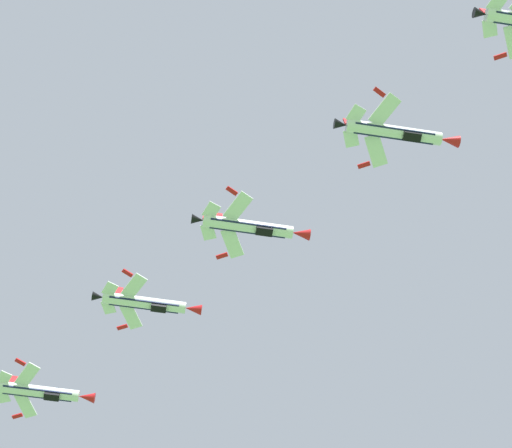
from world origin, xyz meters
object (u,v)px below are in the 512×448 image
(fighter_jet_right_wing, at_px, (250,227))
(fighter_jet_right_outer, at_px, (40,392))
(fighter_jet_left_wing, at_px, (396,133))
(fighter_jet_left_outer, at_px, (146,303))

(fighter_jet_right_wing, xyz_separation_m, fighter_jet_right_outer, (-25.49, 32.76, -0.20))
(fighter_jet_right_outer, bearing_deg, fighter_jet_left_wing, 41.52)
(fighter_jet_right_wing, bearing_deg, fighter_jet_left_wing, 44.57)
(fighter_jet_right_outer, bearing_deg, fighter_jet_left_outer, 42.33)
(fighter_jet_right_wing, height_order, fighter_jet_right_outer, fighter_jet_right_wing)
(fighter_jet_right_wing, xyz_separation_m, fighter_jet_left_outer, (-12.15, 17.07, 3.86))
(fighter_jet_right_wing, bearing_deg, fighter_jet_left_outer, -142.58)
(fighter_jet_left_outer, distance_m, fighter_jet_right_outer, 21.00)
(fighter_jet_left_outer, bearing_deg, fighter_jet_left_wing, 41.14)
(fighter_jet_left_wing, height_order, fighter_jet_right_wing, fighter_jet_right_wing)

